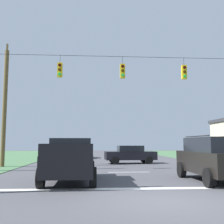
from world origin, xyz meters
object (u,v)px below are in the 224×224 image
Objects in this scene: distant_car_oncoming at (81,151)px; distant_car_far_parked at (130,154)px; distant_car_crossing_white at (206,154)px; overhead_signal_span at (125,104)px; pickup_truck at (70,160)px; suv_black at (214,158)px; utility_pole_near_left at (5,106)px.

distant_car_oncoming is 10.05m from distant_car_far_parked.
distant_car_crossing_white and distant_car_far_parked have the same top height.
distant_car_crossing_white is 6.54m from distant_car_far_parked.
distant_car_oncoming is at bearing 140.52° from distant_car_crossing_white.
overhead_signal_span is 3.11× the size of pickup_truck.
pickup_truck is 19.78m from distant_car_oncoming.
pickup_truck is 6.55m from suv_black.
suv_black is 21.56m from distant_car_oncoming.
pickup_truck is 10.26m from utility_pole_near_left.
suv_black is 15.16m from utility_pole_near_left.
overhead_signal_span is 3.84× the size of distant_car_oncoming.
distant_car_crossing_white is at bearing 36.77° from overhead_signal_span.
utility_pole_near_left is at bearing 144.88° from suv_black.
pickup_truck is 15.06m from distant_car_crossing_white.
distant_car_crossing_white is 1.00× the size of distant_car_oncoming.
pickup_truck is at bearing -111.16° from distant_car_far_parked.
distant_car_crossing_white is at bearing 9.34° from utility_pole_near_left.
suv_black is 1.09× the size of distant_car_crossing_white.
utility_pole_near_left is (-12.08, 8.49, 3.43)m from suv_black.
utility_pole_near_left is at bearing 125.23° from pickup_truck.
utility_pole_near_left reaches higher than distant_car_oncoming.
utility_pole_near_left is (-16.30, -2.68, 3.70)m from distant_car_crossing_white.
suv_black is at bearing -35.12° from utility_pole_near_left.
pickup_truck is (-3.07, -4.83, -3.31)m from overhead_signal_span.
overhead_signal_span is 6.61m from pickup_truck.
overhead_signal_span is 3.83× the size of distant_car_crossing_white.
pickup_truck reaches higher than distant_car_oncoming.
utility_pole_near_left reaches higher than suv_black.
pickup_truck is at bearing -135.49° from distant_car_crossing_white.
distant_car_far_parked is at bearing 68.84° from pickup_truck.
overhead_signal_span is 10.19m from distant_car_crossing_white.
distant_car_oncoming is (-6.97, 20.39, -0.27)m from suv_black.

